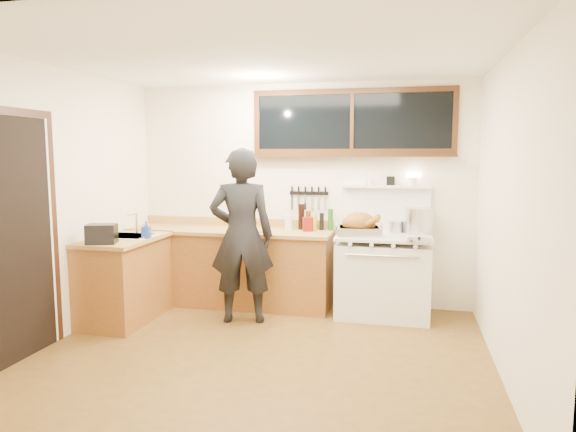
% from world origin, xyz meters
% --- Properties ---
extents(ground_plane, '(4.00, 3.50, 0.02)m').
position_xyz_m(ground_plane, '(0.00, 0.00, -0.01)').
color(ground_plane, brown).
extents(room_shell, '(4.10, 3.60, 2.65)m').
position_xyz_m(room_shell, '(0.00, 0.00, 1.65)').
color(room_shell, white).
rests_on(room_shell, ground).
extents(counter_back, '(2.44, 0.64, 1.00)m').
position_xyz_m(counter_back, '(-0.80, 1.45, 0.45)').
color(counter_back, brown).
rests_on(counter_back, ground).
extents(counter_left, '(0.64, 1.09, 0.90)m').
position_xyz_m(counter_left, '(-1.70, 0.62, 0.45)').
color(counter_left, brown).
rests_on(counter_left, ground).
extents(sink_unit, '(0.50, 0.45, 0.37)m').
position_xyz_m(sink_unit, '(-1.68, 0.70, 0.85)').
color(sink_unit, white).
rests_on(sink_unit, counter_left).
extents(vintage_stove, '(1.02, 0.74, 1.58)m').
position_xyz_m(vintage_stove, '(1.00, 1.41, 0.47)').
color(vintage_stove, white).
rests_on(vintage_stove, ground).
extents(back_window, '(2.32, 0.13, 0.77)m').
position_xyz_m(back_window, '(0.60, 1.72, 2.06)').
color(back_window, black).
rests_on(back_window, room_shell).
extents(left_doorway, '(0.02, 1.04, 2.17)m').
position_xyz_m(left_doorway, '(-1.99, -0.55, 1.09)').
color(left_doorway, black).
rests_on(left_doorway, ground).
extents(knife_strip, '(0.46, 0.03, 0.28)m').
position_xyz_m(knife_strip, '(0.10, 1.73, 1.31)').
color(knife_strip, black).
rests_on(knife_strip, room_shell).
extents(man, '(0.76, 0.59, 1.85)m').
position_xyz_m(man, '(-0.46, 0.86, 0.92)').
color(man, black).
rests_on(man, ground).
extents(soap_bottle, '(0.09, 0.09, 0.18)m').
position_xyz_m(soap_bottle, '(-1.43, 0.63, 0.99)').
color(soap_bottle, '#2243AC').
rests_on(soap_bottle, counter_left).
extents(toaster, '(0.33, 0.27, 0.19)m').
position_xyz_m(toaster, '(-1.70, 0.24, 1.00)').
color(toaster, black).
rests_on(toaster, counter_left).
extents(cutting_board, '(0.45, 0.41, 0.13)m').
position_xyz_m(cutting_board, '(-0.54, 1.31, 0.95)').
color(cutting_board, '#B38A47').
rests_on(cutting_board, counter_back).
extents(roast_turkey, '(0.52, 0.42, 0.26)m').
position_xyz_m(roast_turkey, '(0.74, 1.30, 1.00)').
color(roast_turkey, silver).
rests_on(roast_turkey, vintage_stove).
extents(stockpot, '(0.38, 0.38, 0.29)m').
position_xyz_m(stockpot, '(1.37, 1.59, 1.05)').
color(stockpot, silver).
rests_on(stockpot, vintage_stove).
extents(saucepan, '(0.21, 0.31, 0.13)m').
position_xyz_m(saucepan, '(1.12, 1.64, 0.97)').
color(saucepan, silver).
rests_on(saucepan, vintage_stove).
extents(pot_lid, '(0.27, 0.27, 0.04)m').
position_xyz_m(pot_lid, '(1.36, 1.10, 0.91)').
color(pot_lid, silver).
rests_on(pot_lid, vintage_stove).
extents(coffee_tin, '(0.13, 0.12, 0.16)m').
position_xyz_m(coffee_tin, '(0.14, 1.50, 0.98)').
color(coffee_tin, maroon).
rests_on(coffee_tin, counter_back).
extents(pitcher, '(0.11, 0.11, 0.17)m').
position_xyz_m(pitcher, '(-0.10, 1.54, 0.99)').
color(pitcher, white).
rests_on(pitcher, counter_back).
extents(bottle_cluster, '(0.41, 0.07, 0.30)m').
position_xyz_m(bottle_cluster, '(0.17, 1.63, 1.02)').
color(bottle_cluster, black).
rests_on(bottle_cluster, counter_back).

